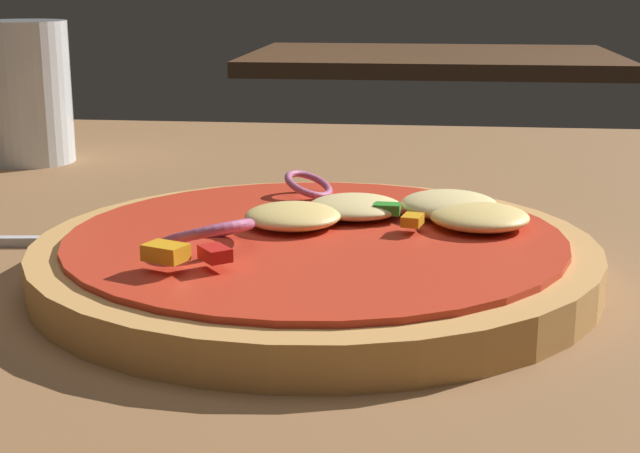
{
  "coord_description": "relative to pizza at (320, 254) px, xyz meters",
  "views": [
    {
      "loc": [
        0.04,
        -0.42,
        0.17
      ],
      "look_at": [
        -0.02,
        0.03,
        0.05
      ],
      "focal_mm": 53.52,
      "sensor_mm": 36.0,
      "label": 1
    }
  ],
  "objects": [
    {
      "name": "background_table",
      "position": [
        0.05,
        1.4,
        -0.03
      ],
      "size": [
        0.68,
        0.49,
        0.03
      ],
      "color": "#4C301C",
      "rests_on": "ground"
    },
    {
      "name": "pizza",
      "position": [
        0.0,
        0.0,
        0.0
      ],
      "size": [
        0.26,
        0.26,
        0.04
      ],
      "color": "tan",
      "rests_on": "dining_table"
    },
    {
      "name": "fork",
      "position": [
        -0.17,
        0.03,
        -0.01
      ],
      "size": [
        0.16,
        0.03,
        0.01
      ],
      "color": "silver",
      "rests_on": "dining_table"
    },
    {
      "name": "beer_glass",
      "position": [
        -0.25,
        0.26,
        0.04
      ],
      "size": [
        0.07,
        0.07,
        0.11
      ],
      "color": "silver",
      "rests_on": "dining_table"
    },
    {
      "name": "dining_table",
      "position": [
        0.01,
        -0.01,
        -0.03
      ],
      "size": [
        1.11,
        0.99,
        0.03
      ],
      "color": "brown",
      "rests_on": "ground"
    }
  ]
}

